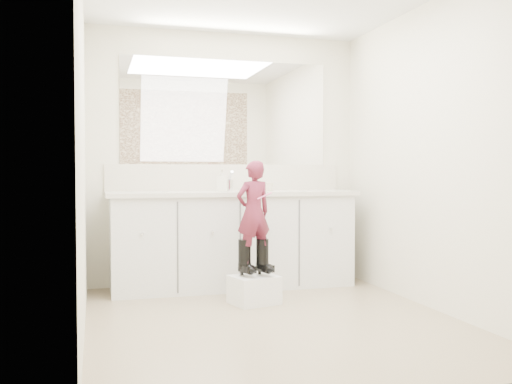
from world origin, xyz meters
name	(u,v)px	position (x,y,z in m)	size (l,w,h in m)	color
floor	(273,320)	(0.00, 0.00, 0.00)	(3.00, 3.00, 0.00)	#8B705B
wall_back	(226,158)	(0.00, 1.50, 1.20)	(2.60, 2.60, 0.00)	beige
wall_front	(372,143)	(0.00, -1.50, 1.20)	(2.60, 2.60, 0.00)	beige
wall_left	(83,152)	(-1.30, 0.00, 1.20)	(3.00, 3.00, 0.00)	beige
wall_right	(433,155)	(1.30, 0.00, 1.20)	(3.00, 3.00, 0.00)	beige
vanity_cabinet	(233,241)	(0.00, 1.23, 0.42)	(2.20, 0.55, 0.85)	silver
countertop	(233,193)	(0.00, 1.21, 0.87)	(2.28, 0.58, 0.04)	beige
backsplash	(226,177)	(0.00, 1.49, 1.02)	(2.28, 0.03, 0.25)	beige
mirror	(226,112)	(0.00, 1.49, 1.64)	(2.00, 0.02, 1.00)	white
dot_panel	(372,45)	(0.00, -1.49, 1.65)	(2.00, 0.01, 1.20)	#472819
faucet	(229,185)	(0.00, 1.38, 0.94)	(0.08, 0.08, 0.10)	silver
cup	(269,187)	(0.33, 1.18, 0.93)	(0.09, 0.09, 0.08)	beige
soap_bottle	(222,180)	(-0.11, 1.19, 0.99)	(0.09, 0.09, 0.20)	silver
step_stool	(254,290)	(0.01, 0.53, 0.11)	(0.36, 0.30, 0.23)	white
boot_left	(245,258)	(-0.07, 0.55, 0.37)	(0.11, 0.20, 0.30)	black
boot_right	(262,257)	(0.08, 0.55, 0.37)	(0.11, 0.20, 0.30)	black
toddler	(253,212)	(0.01, 0.55, 0.74)	(0.30, 0.20, 0.83)	#AA3459
toothbrush	(265,196)	(0.08, 0.47, 0.88)	(0.01, 0.01, 0.14)	pink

